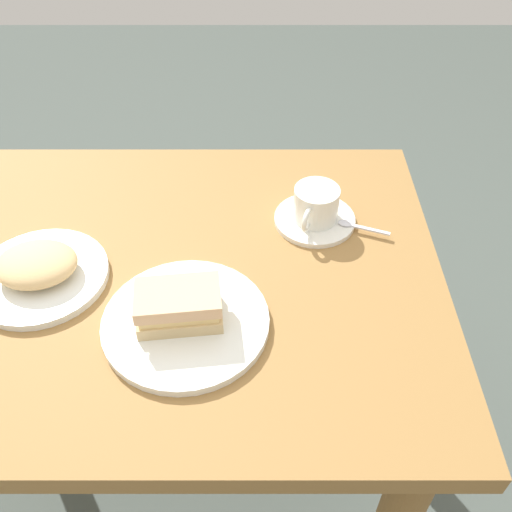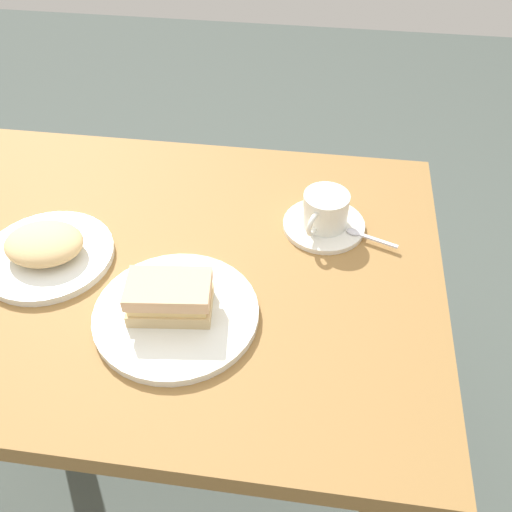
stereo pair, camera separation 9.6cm
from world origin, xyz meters
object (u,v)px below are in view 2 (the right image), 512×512
object	(u,v)px
side_plate	(48,256)
coffee_cup	(325,209)
coffee_saucer	(324,225)
spoon	(363,235)
sandwich_front	(170,297)
sandwich_plate	(176,314)
dining_table	(142,311)

from	to	relation	value
side_plate	coffee_cup	bearing A→B (deg)	17.45
coffee_saucer	spoon	xyz separation A→B (m)	(0.07, -0.03, 0.01)
coffee_cup	coffee_saucer	bearing A→B (deg)	67.00
sandwich_front	sandwich_plate	bearing A→B (deg)	-17.67
dining_table	coffee_cup	xyz separation A→B (m)	(0.34, 0.13, 0.19)
dining_table	sandwich_plate	xyz separation A→B (m)	(0.11, -0.12, 0.15)
dining_table	spoon	xyz separation A→B (m)	(0.41, 0.10, 0.16)
sandwich_plate	side_plate	bearing A→B (deg)	158.68
spoon	sandwich_front	bearing A→B (deg)	-143.60
dining_table	coffee_cup	world-z (taller)	coffee_cup
sandwich_front	coffee_cup	distance (m)	0.34
dining_table	coffee_saucer	distance (m)	0.39
sandwich_front	spoon	world-z (taller)	sandwich_front
spoon	side_plate	xyz separation A→B (m)	(-0.55, -0.12, -0.01)
sandwich_front	coffee_cup	bearing A→B (deg)	47.25
sandwich_plate	spoon	bearing A→B (deg)	37.43
sandwich_front	spoon	distance (m)	0.38
dining_table	side_plate	bearing A→B (deg)	-170.95
coffee_saucer	side_plate	bearing A→B (deg)	-162.40
sandwich_plate	side_plate	distance (m)	0.28
side_plate	sandwich_plate	bearing A→B (deg)	-21.32
sandwich_front	dining_table	bearing A→B (deg)	131.59
sandwich_front	side_plate	world-z (taller)	sandwich_front
sandwich_front	coffee_cup	xyz separation A→B (m)	(0.23, 0.25, 0.00)
dining_table	side_plate	world-z (taller)	side_plate
spoon	dining_table	bearing A→B (deg)	-165.93
sandwich_plate	sandwich_front	world-z (taller)	sandwich_front
coffee_saucer	sandwich_plate	bearing A→B (deg)	-131.38
dining_table	side_plate	distance (m)	0.21
dining_table	side_plate	xyz separation A→B (m)	(-0.14, -0.02, 0.15)
dining_table	coffee_saucer	world-z (taller)	coffee_saucer
coffee_cup	spoon	distance (m)	0.08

